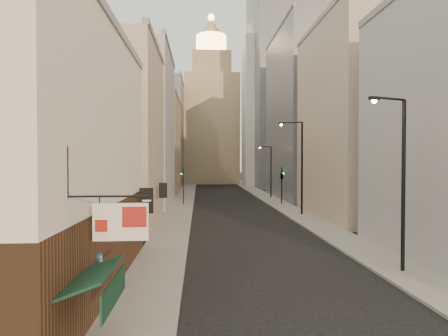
{
  "coord_description": "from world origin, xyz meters",
  "views": [
    {
      "loc": [
        -4.22,
        -8.01,
        5.94
      ],
      "look_at": [
        -2.39,
        19.58,
        5.39
      ],
      "focal_mm": 30.0,
      "sensor_mm": 36.0,
      "label": 1
    }
  ],
  "objects_px": {
    "streetlamp_near": "(400,174)",
    "streetlamp_far": "(270,169)",
    "traffic_light_left": "(183,178)",
    "clock_tower": "(211,117)",
    "streetlamp_mid": "(299,162)",
    "white_tower": "(261,106)",
    "traffic_light_right": "(282,175)"
  },
  "relations": [
    {
      "from": "clock_tower",
      "to": "streetlamp_far",
      "type": "xyz_separation_m",
      "value": [
        7.78,
        -42.23,
        -12.96
      ]
    },
    {
      "from": "streetlamp_near",
      "to": "streetlamp_mid",
      "type": "height_order",
      "value": "streetlamp_mid"
    },
    {
      "from": "clock_tower",
      "to": "traffic_light_right",
      "type": "distance_m",
      "value": 52.98
    },
    {
      "from": "streetlamp_near",
      "to": "streetlamp_far",
      "type": "distance_m",
      "value": 38.96
    },
    {
      "from": "clock_tower",
      "to": "streetlamp_mid",
      "type": "height_order",
      "value": "clock_tower"
    },
    {
      "from": "clock_tower",
      "to": "streetlamp_mid",
      "type": "distance_m",
      "value": 61.8
    },
    {
      "from": "streetlamp_mid",
      "to": "streetlamp_far",
      "type": "distance_m",
      "value": 17.98
    },
    {
      "from": "clock_tower",
      "to": "traffic_light_left",
      "type": "relative_size",
      "value": 8.98
    },
    {
      "from": "clock_tower",
      "to": "streetlamp_near",
      "type": "xyz_separation_m",
      "value": [
        7.24,
        -81.19,
        -12.4
      ]
    },
    {
      "from": "streetlamp_near",
      "to": "white_tower",
      "type": "bearing_deg",
      "value": 68.29
    },
    {
      "from": "white_tower",
      "to": "traffic_light_right",
      "type": "distance_m",
      "value": 39.53
    },
    {
      "from": "white_tower",
      "to": "traffic_light_left",
      "type": "xyz_separation_m",
      "value": [
        -16.31,
        -36.75,
        -15.02
      ]
    },
    {
      "from": "streetlamp_near",
      "to": "traffic_light_right",
      "type": "relative_size",
      "value": 1.83
    },
    {
      "from": "streetlamp_mid",
      "to": "streetlamp_far",
      "type": "relative_size",
      "value": 1.24
    },
    {
      "from": "clock_tower",
      "to": "traffic_light_left",
      "type": "distance_m",
      "value": 52.93
    },
    {
      "from": "traffic_light_right",
      "to": "streetlamp_near",
      "type": "bearing_deg",
      "value": 91.84
    },
    {
      "from": "streetlamp_far",
      "to": "traffic_light_right",
      "type": "height_order",
      "value": "streetlamp_far"
    },
    {
      "from": "traffic_light_left",
      "to": "streetlamp_far",
      "type": "bearing_deg",
      "value": -143.57
    },
    {
      "from": "streetlamp_near",
      "to": "clock_tower",
      "type": "bearing_deg",
      "value": 76.59
    },
    {
      "from": "clock_tower",
      "to": "traffic_light_right",
      "type": "xyz_separation_m",
      "value": [
        7.82,
        -50.58,
        -13.68
      ]
    },
    {
      "from": "streetlamp_far",
      "to": "clock_tower",
      "type": "bearing_deg",
      "value": 91.15
    },
    {
      "from": "clock_tower",
      "to": "streetlamp_mid",
      "type": "bearing_deg",
      "value": -82.79
    },
    {
      "from": "traffic_light_left",
      "to": "streetlamp_near",
      "type": "bearing_deg",
      "value": 115.78
    },
    {
      "from": "streetlamp_far",
      "to": "traffic_light_left",
      "type": "relative_size",
      "value": 1.64
    },
    {
      "from": "streetlamp_mid",
      "to": "streetlamp_near",
      "type": "bearing_deg",
      "value": -68.9
    },
    {
      "from": "clock_tower",
      "to": "streetlamp_near",
      "type": "bearing_deg",
      "value": -84.91
    },
    {
      "from": "streetlamp_far",
      "to": "streetlamp_mid",
      "type": "bearing_deg",
      "value": -99.8
    },
    {
      "from": "traffic_light_left",
      "to": "streetlamp_mid",
      "type": "bearing_deg",
      "value": 147.27
    },
    {
      "from": "clock_tower",
      "to": "streetlamp_far",
      "type": "bearing_deg",
      "value": -79.57
    },
    {
      "from": "white_tower",
      "to": "streetlamp_mid",
      "type": "height_order",
      "value": "white_tower"
    },
    {
      "from": "white_tower",
      "to": "clock_tower",
      "type": "bearing_deg",
      "value": 128.16
    },
    {
      "from": "white_tower",
      "to": "streetlamp_far",
      "type": "xyz_separation_m",
      "value": [
        -3.22,
        -28.23,
        -13.93
      ]
    }
  ]
}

